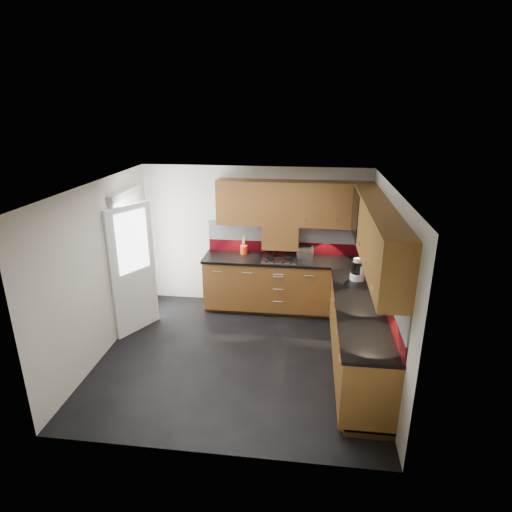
# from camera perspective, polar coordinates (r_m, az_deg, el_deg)

# --- Properties ---
(room) EXTENTS (4.00, 3.80, 2.64)m
(room) POSITION_cam_1_polar(r_m,az_deg,el_deg) (5.53, -2.51, 0.03)
(room) COLOR black
(base_cabinets) EXTENTS (2.70, 3.20, 0.95)m
(base_cabinets) POSITION_cam_1_polar(r_m,az_deg,el_deg) (6.53, 8.03, -7.04)
(base_cabinets) COLOR #582F13
(base_cabinets) RESTS_ON room
(countertop) EXTENTS (2.72, 3.22, 0.04)m
(countertop) POSITION_cam_1_polar(r_m,az_deg,el_deg) (6.32, 8.12, -3.18)
(countertop) COLOR black
(countertop) RESTS_ON base_cabinets
(backsplash) EXTENTS (2.70, 3.20, 0.54)m
(backsplash) POSITION_cam_1_polar(r_m,az_deg,el_deg) (6.43, 10.20, -0.11)
(backsplash) COLOR maroon
(backsplash) RESTS_ON countertop
(upper_cabinets) EXTENTS (2.50, 3.20, 0.72)m
(upper_cabinets) POSITION_cam_1_polar(r_m,az_deg,el_deg) (6.11, 10.18, 5.00)
(upper_cabinets) COLOR #582F13
(upper_cabinets) RESTS_ON room
(extractor_hood) EXTENTS (0.60, 0.33, 0.40)m
(extractor_hood) POSITION_cam_1_polar(r_m,az_deg,el_deg) (7.09, 3.32, 2.63)
(extractor_hood) COLOR #582F13
(extractor_hood) RESTS_ON room
(glass_cabinet) EXTENTS (0.32, 0.80, 0.66)m
(glass_cabinet) POSITION_cam_1_polar(r_m,az_deg,el_deg) (6.42, 14.38, 5.65)
(glass_cabinet) COLOR black
(glass_cabinet) RESTS_ON room
(back_door) EXTENTS (0.42, 1.19, 2.04)m
(back_door) POSITION_cam_1_polar(r_m,az_deg,el_deg) (6.86, -16.21, -0.91)
(back_door) COLOR white
(back_door) RESTS_ON room
(gas_hob) EXTENTS (0.57, 0.50, 0.04)m
(gas_hob) POSITION_cam_1_polar(r_m,az_deg,el_deg) (7.03, 3.17, -0.29)
(gas_hob) COLOR silver
(gas_hob) RESTS_ON countertop
(utensil_pot) EXTENTS (0.12, 0.12, 0.42)m
(utensil_pot) POSITION_cam_1_polar(r_m,az_deg,el_deg) (7.24, -1.65, 1.00)
(utensil_pot) COLOR red
(utensil_pot) RESTS_ON countertop
(toaster) EXTENTS (0.28, 0.19, 0.20)m
(toaster) POSITION_cam_1_polar(r_m,az_deg,el_deg) (7.11, 6.55, 0.50)
(toaster) COLOR silver
(toaster) RESTS_ON countertop
(food_processor) EXTENTS (0.19, 0.19, 0.32)m
(food_processor) POSITION_cam_1_polar(r_m,az_deg,el_deg) (6.33, 13.32, -1.87)
(food_processor) COLOR white
(food_processor) RESTS_ON countertop
(paper_towel) EXTENTS (0.13, 0.13, 0.24)m
(paper_towel) POSITION_cam_1_polar(r_m,az_deg,el_deg) (6.32, 13.78, -2.22)
(paper_towel) COLOR white
(paper_towel) RESTS_ON countertop
(orange_cloth) EXTENTS (0.14, 0.12, 0.01)m
(orange_cloth) POSITION_cam_1_polar(r_m,az_deg,el_deg) (6.70, 13.29, -1.92)
(orange_cloth) COLOR #E15119
(orange_cloth) RESTS_ON countertop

